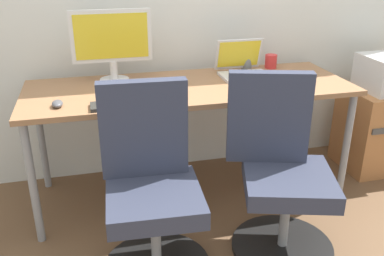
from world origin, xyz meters
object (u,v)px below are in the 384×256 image
(side_cabinet, at_px, (380,128))
(coffee_mug, at_px, (271,61))
(desktop_monitor, at_px, (112,40))
(open_laptop, at_px, (243,67))
(office_chair_right, at_px, (280,175))
(office_chair_left, at_px, (151,191))

(side_cabinet, distance_m, coffee_mug, 0.96)
(desktop_monitor, distance_m, open_laptop, 0.84)
(office_chair_right, relative_size, side_cabinet, 1.60)
(side_cabinet, xyz_separation_m, open_laptop, (-1.05, 0.10, 0.50))
(office_chair_left, bearing_deg, desktop_monitor, 95.99)
(desktop_monitor, bearing_deg, side_cabinet, -5.25)
(office_chair_left, relative_size, open_laptop, 3.03)
(office_chair_right, xyz_separation_m, desktop_monitor, (-0.76, 0.84, 0.56))
(side_cabinet, relative_size, desktop_monitor, 1.22)
(side_cabinet, bearing_deg, desktop_monitor, 174.75)
(open_laptop, bearing_deg, desktop_monitor, 175.20)
(desktop_monitor, height_order, coffee_mug, desktop_monitor)
(coffee_mug, bearing_deg, office_chair_right, -109.20)
(side_cabinet, xyz_separation_m, coffee_mug, (-0.80, 0.22, 0.49))
(office_chair_left, relative_size, desktop_monitor, 1.96)
(office_chair_left, bearing_deg, coffee_mug, 42.20)
(office_chair_left, relative_size, office_chair_right, 1.00)
(office_chair_left, height_order, office_chair_right, same)
(office_chair_left, bearing_deg, open_laptop, 46.56)
(office_chair_right, bearing_deg, office_chair_left, 179.78)
(coffee_mug, bearing_deg, desktop_monitor, -177.41)
(coffee_mug, bearing_deg, open_laptop, -154.87)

